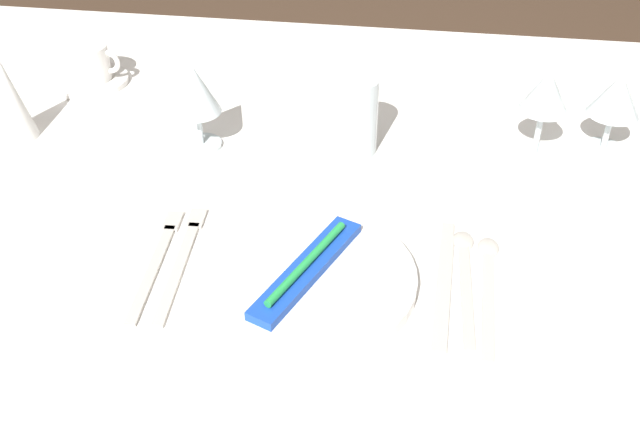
{
  "coord_description": "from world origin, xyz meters",
  "views": [
    {
      "loc": [
        0.11,
        -0.92,
        1.36
      ],
      "look_at": [
        -0.0,
        -0.13,
        0.76
      ],
      "focal_mm": 41.43,
      "sensor_mm": 36.0,
      "label": 1
    }
  ],
  "objects_px": {
    "spoon_soup": "(465,272)",
    "wine_glass_left": "(616,98)",
    "dinner_plate": "(306,278)",
    "wine_glass_centre": "(546,96)",
    "dinner_knife": "(444,285)",
    "spoon_dessert": "(488,280)",
    "toothbrush_package": "(306,268)",
    "drink_tumbler": "(354,119)",
    "wine_glass_right": "(196,93)",
    "coffee_cup_left": "(87,62)",
    "napkin_folded": "(8,97)",
    "fork_outer": "(182,258)",
    "fork_inner": "(157,258)"
  },
  "relations": [
    {
      "from": "fork_inner",
      "to": "spoon_soup",
      "type": "bearing_deg",
      "value": 4.55
    },
    {
      "from": "dinner_knife",
      "to": "spoon_dessert",
      "type": "height_order",
      "value": "spoon_dessert"
    },
    {
      "from": "fork_inner",
      "to": "spoon_soup",
      "type": "xyz_separation_m",
      "value": [
        0.39,
        0.03,
        0.0
      ]
    },
    {
      "from": "dinner_knife",
      "to": "drink_tumbler",
      "type": "relative_size",
      "value": 1.95
    },
    {
      "from": "fork_inner",
      "to": "napkin_folded",
      "type": "distance_m",
      "value": 0.42
    },
    {
      "from": "toothbrush_package",
      "to": "dinner_knife",
      "type": "bearing_deg",
      "value": 6.48
    },
    {
      "from": "wine_glass_right",
      "to": "toothbrush_package",
      "type": "bearing_deg",
      "value": -53.83
    },
    {
      "from": "coffee_cup_left",
      "to": "wine_glass_right",
      "type": "relative_size",
      "value": 0.77
    },
    {
      "from": "coffee_cup_left",
      "to": "wine_glass_left",
      "type": "height_order",
      "value": "wine_glass_left"
    },
    {
      "from": "coffee_cup_left",
      "to": "wine_glass_centre",
      "type": "xyz_separation_m",
      "value": [
        0.78,
        -0.13,
        0.06
      ]
    },
    {
      "from": "dinner_knife",
      "to": "spoon_soup",
      "type": "distance_m",
      "value": 0.04
    },
    {
      "from": "dinner_plate",
      "to": "drink_tumbler",
      "type": "relative_size",
      "value": 2.21
    },
    {
      "from": "toothbrush_package",
      "to": "dinner_knife",
      "type": "height_order",
      "value": "toothbrush_package"
    },
    {
      "from": "spoon_dessert",
      "to": "wine_glass_right",
      "type": "bearing_deg",
      "value": 149.56
    },
    {
      "from": "toothbrush_package",
      "to": "spoon_dessert",
      "type": "xyz_separation_m",
      "value": [
        0.22,
        0.04,
        -0.02
      ]
    },
    {
      "from": "spoon_dessert",
      "to": "coffee_cup_left",
      "type": "relative_size",
      "value": 2.11
    },
    {
      "from": "wine_glass_left",
      "to": "drink_tumbler",
      "type": "relative_size",
      "value": 1.06
    },
    {
      "from": "fork_outer",
      "to": "spoon_dessert",
      "type": "relative_size",
      "value": 1.02
    },
    {
      "from": "drink_tumbler",
      "to": "wine_glass_centre",
      "type": "bearing_deg",
      "value": 4.98
    },
    {
      "from": "toothbrush_package",
      "to": "spoon_dessert",
      "type": "relative_size",
      "value": 0.94
    },
    {
      "from": "coffee_cup_left",
      "to": "napkin_folded",
      "type": "distance_m",
      "value": 0.2
    },
    {
      "from": "fork_outer",
      "to": "spoon_soup",
      "type": "relative_size",
      "value": 1.05
    },
    {
      "from": "toothbrush_package",
      "to": "wine_glass_right",
      "type": "relative_size",
      "value": 1.52
    },
    {
      "from": "coffee_cup_left",
      "to": "fork_inner",
      "type": "bearing_deg",
      "value": -58.94
    },
    {
      "from": "dinner_plate",
      "to": "fork_outer",
      "type": "height_order",
      "value": "dinner_plate"
    },
    {
      "from": "fork_outer",
      "to": "coffee_cup_left",
      "type": "distance_m",
      "value": 0.55
    },
    {
      "from": "fork_inner",
      "to": "wine_glass_centre",
      "type": "bearing_deg",
      "value": 33.15
    },
    {
      "from": "spoon_dessert",
      "to": "wine_glass_centre",
      "type": "distance_m",
      "value": 0.33
    },
    {
      "from": "dinner_plate",
      "to": "fork_outer",
      "type": "distance_m",
      "value": 0.17
    },
    {
      "from": "toothbrush_package",
      "to": "fork_outer",
      "type": "relative_size",
      "value": 0.91
    },
    {
      "from": "spoon_dessert",
      "to": "wine_glass_left",
      "type": "xyz_separation_m",
      "value": [
        0.19,
        0.34,
        0.09
      ]
    },
    {
      "from": "fork_inner",
      "to": "coffee_cup_left",
      "type": "height_order",
      "value": "coffee_cup_left"
    },
    {
      "from": "dinner_knife",
      "to": "spoon_dessert",
      "type": "distance_m",
      "value": 0.06
    },
    {
      "from": "toothbrush_package",
      "to": "drink_tumbler",
      "type": "bearing_deg",
      "value": 85.87
    },
    {
      "from": "drink_tumbler",
      "to": "napkin_folded",
      "type": "xyz_separation_m",
      "value": [
        -0.54,
        -0.04,
        0.02
      ]
    },
    {
      "from": "fork_inner",
      "to": "drink_tumbler",
      "type": "relative_size",
      "value": 1.78
    },
    {
      "from": "wine_glass_left",
      "to": "drink_tumbler",
      "type": "bearing_deg",
      "value": -172.12
    },
    {
      "from": "dinner_plate",
      "to": "spoon_dessert",
      "type": "bearing_deg",
      "value": 9.37
    },
    {
      "from": "fork_inner",
      "to": "wine_glass_left",
      "type": "xyz_separation_m",
      "value": [
        0.61,
        0.36,
        0.09
      ]
    },
    {
      "from": "dinner_plate",
      "to": "wine_glass_centre",
      "type": "relative_size",
      "value": 1.88
    },
    {
      "from": "dinner_plate",
      "to": "dinner_knife",
      "type": "bearing_deg",
      "value": 6.48
    },
    {
      "from": "fork_outer",
      "to": "spoon_soup",
      "type": "distance_m",
      "value": 0.36
    },
    {
      "from": "fork_outer",
      "to": "wine_glass_centre",
      "type": "bearing_deg",
      "value": 34.34
    },
    {
      "from": "fork_outer",
      "to": "dinner_knife",
      "type": "distance_m",
      "value": 0.33
    },
    {
      "from": "fork_outer",
      "to": "napkin_folded",
      "type": "height_order",
      "value": "napkin_folded"
    },
    {
      "from": "wine_glass_right",
      "to": "fork_inner",
      "type": "bearing_deg",
      "value": -86.08
    },
    {
      "from": "coffee_cup_left",
      "to": "wine_glass_centre",
      "type": "bearing_deg",
      "value": -9.71
    },
    {
      "from": "dinner_plate",
      "to": "coffee_cup_left",
      "type": "distance_m",
      "value": 0.67
    },
    {
      "from": "spoon_soup",
      "to": "wine_glass_left",
      "type": "relative_size",
      "value": 1.67
    },
    {
      "from": "toothbrush_package",
      "to": "spoon_soup",
      "type": "distance_m",
      "value": 0.2
    }
  ]
}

